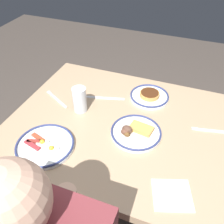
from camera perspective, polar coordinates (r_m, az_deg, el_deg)
name	(u,v)px	position (r m, az deg, el deg)	size (l,w,h in m)	color
ground_plane	(118,200)	(1.87, 1.40, -19.76)	(6.00, 6.00, 0.00)	#453C36
dining_table	(120,133)	(1.32, 1.87, -4.93)	(1.14, 0.91, 0.76)	tan
plate_near_main	(135,132)	(1.21, 5.49, -4.67)	(0.25, 0.25, 0.05)	silver
plate_center_pancakes	(149,96)	(1.44, 8.72, 3.73)	(0.23, 0.23, 0.04)	white
plate_far_companion	(45,145)	(1.19, -15.36, -7.48)	(0.27, 0.27, 0.04)	white
drinking_glass	(80,101)	(1.32, -7.51, 2.65)	(0.07, 0.07, 0.14)	silver
paper_napkin	(172,195)	(1.03, 13.82, -18.28)	(0.15, 0.14, 0.00)	white
fork_near	(210,131)	(1.32, 21.93, -4.04)	(0.18, 0.05, 0.01)	silver
fork_far	(56,99)	(1.46, -12.85, 3.00)	(0.19, 0.11, 0.01)	silver
butter_knife	(105,98)	(1.43, -1.69, 3.28)	(0.23, 0.08, 0.01)	silver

